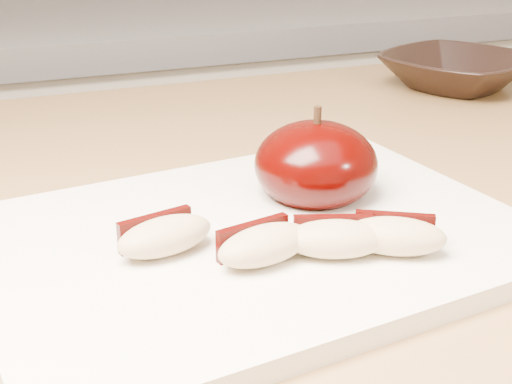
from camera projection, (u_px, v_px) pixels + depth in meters
name	position (u px, v px, depth m)	size (l,w,h in m)	color
back_cabinet	(132.00, 263.00, 1.32)	(2.40, 0.62, 0.94)	silver
cutting_board	(256.00, 239.00, 0.44)	(0.33, 0.24, 0.01)	white
apple_half	(316.00, 165.00, 0.48)	(0.11, 0.11, 0.07)	black
apple_wedge_a	(164.00, 235.00, 0.41)	(0.06, 0.04, 0.02)	tan
apple_wedge_b	(263.00, 244.00, 0.40)	(0.06, 0.04, 0.02)	tan
apple_wedge_c	(335.00, 238.00, 0.40)	(0.06, 0.05, 0.02)	tan
apple_wedge_d	(395.00, 235.00, 0.41)	(0.06, 0.05, 0.02)	tan
bowl	(456.00, 71.00, 0.80)	(0.16, 0.16, 0.04)	black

